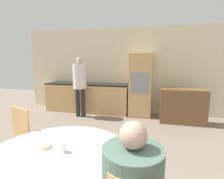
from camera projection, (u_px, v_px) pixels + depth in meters
wall_back at (132, 71)px, 5.43m from camera, size 7.05×0.05×2.60m
kitchen_counter at (87, 97)px, 5.56m from camera, size 2.63×0.60×0.90m
oven_unit at (140, 85)px, 5.10m from camera, size 0.64×0.59×1.82m
sideboard at (183, 106)px, 4.53m from camera, size 1.13×0.45×0.90m
dining_table at (59, 172)px, 1.69m from camera, size 1.43×1.43×0.75m
chair_far_left at (16, 142)px, 2.30m from camera, size 0.51×0.51×1.01m
person_standing at (80, 81)px, 4.95m from camera, size 0.38×0.38×1.70m
cup at (63, 147)px, 1.69m from camera, size 0.06×0.06×0.10m
bowl_near at (44, 146)px, 1.78m from camera, size 0.13×0.13×0.04m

